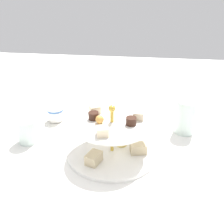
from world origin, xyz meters
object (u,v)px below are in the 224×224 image
at_px(tiered_serving_stand, 112,139).
at_px(water_glass_short_left, 27,131).
at_px(water_glass_tall_right, 186,117).
at_px(teacup_with_saucer, 56,115).
at_px(butter_knife_right, 112,107).

xyz_separation_m(tiered_serving_stand, water_glass_short_left, (0.03, 0.28, -0.01)).
bearing_deg(tiered_serving_stand, water_glass_tall_right, -55.30).
bearing_deg(teacup_with_saucer, butter_knife_right, -51.59).
bearing_deg(butter_knife_right, tiered_serving_stand, 89.16).
relative_size(tiered_serving_stand, water_glass_short_left, 3.48).
relative_size(teacup_with_saucer, butter_knife_right, 0.53).
bearing_deg(tiered_serving_stand, butter_knife_right, 7.78).
relative_size(tiered_serving_stand, butter_knife_right, 1.62).
xyz_separation_m(teacup_with_saucer, butter_knife_right, (0.15, -0.19, -0.02)).
relative_size(water_glass_tall_right, water_glass_short_left, 1.50).
height_order(water_glass_tall_right, water_glass_short_left, water_glass_tall_right).
height_order(water_glass_tall_right, butter_knife_right, water_glass_tall_right).
distance_m(water_glass_short_left, butter_knife_right, 0.39).
bearing_deg(tiered_serving_stand, water_glass_short_left, 84.70).
distance_m(water_glass_short_left, teacup_with_saucer, 0.16).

